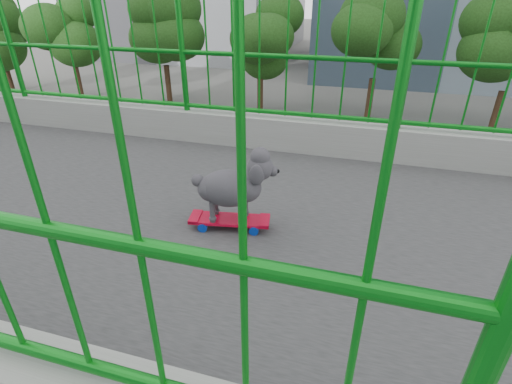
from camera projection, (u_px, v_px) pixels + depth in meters
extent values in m
cube|color=black|center=(269.00, 194.00, 17.56)|extent=(18.00, 90.00, 0.02)
cube|color=gray|center=(29.00, 109.00, 4.36)|extent=(0.20, 24.00, 0.30)
cylinder|color=#0C7317|center=(10.00, 44.00, 4.03)|extent=(0.04, 24.00, 0.04)
cylinder|color=#0C7317|center=(10.00, 44.00, 4.03)|extent=(0.06, 0.06, 1.10)
cylinder|color=black|center=(8.00, 75.00, 34.77)|extent=(0.44, 0.44, 2.80)
cylinder|color=black|center=(79.00, 83.00, 32.43)|extent=(0.44, 0.44, 2.62)
ellipsoid|color=#17320D|center=(71.00, 45.00, 31.01)|extent=(4.00, 4.00, 3.40)
cylinder|color=black|center=(168.00, 84.00, 31.15)|extent=(0.44, 0.44, 2.97)
ellipsoid|color=#17320D|center=(163.00, 38.00, 29.49)|extent=(4.80, 4.80, 4.08)
cylinder|color=black|center=(260.00, 94.00, 28.74)|extent=(0.44, 0.44, 2.73)
ellipsoid|color=#17320D|center=(260.00, 50.00, 27.26)|extent=(4.20, 4.20, 3.57)
cylinder|color=black|center=(370.00, 99.00, 27.09)|extent=(0.44, 0.44, 2.87)
ellipsoid|color=#17320D|center=(377.00, 49.00, 25.49)|extent=(4.60, 4.60, 3.91)
cylinder|color=black|center=(496.00, 112.00, 24.67)|extent=(0.44, 0.44, 2.66)
ellipsoid|color=#17320D|center=(511.00, 63.00, 23.25)|extent=(4.00, 4.00, 3.40)
cube|color=red|center=(230.00, 219.00, 2.44)|extent=(0.24, 0.53, 0.02)
cube|color=#99999E|center=(205.00, 221.00, 2.47)|extent=(0.10, 0.05, 0.02)
cylinder|color=#0830B2|center=(207.00, 217.00, 2.53)|extent=(0.04, 0.06, 0.06)
sphere|color=yellow|center=(207.00, 217.00, 2.53)|extent=(0.03, 0.03, 0.03)
cylinder|color=#0830B2|center=(203.00, 227.00, 2.41)|extent=(0.04, 0.06, 0.06)
sphere|color=yellow|center=(203.00, 227.00, 2.41)|extent=(0.03, 0.03, 0.03)
cube|color=#99999E|center=(255.00, 223.00, 2.44)|extent=(0.10, 0.05, 0.02)
cylinder|color=#0830B2|center=(256.00, 219.00, 2.50)|extent=(0.04, 0.06, 0.06)
sphere|color=yellow|center=(256.00, 219.00, 2.50)|extent=(0.03, 0.03, 0.03)
cylinder|color=#0830B2|center=(254.00, 231.00, 2.38)|extent=(0.04, 0.06, 0.06)
sphere|color=yellow|center=(254.00, 231.00, 2.38)|extent=(0.03, 0.03, 0.03)
ellipsoid|color=#272429|center=(228.00, 188.00, 2.34)|extent=(0.28, 0.38, 0.23)
sphere|color=#272429|center=(260.00, 167.00, 2.25)|extent=(0.16, 0.16, 0.16)
sphere|color=black|center=(277.00, 171.00, 2.24)|extent=(0.03, 0.03, 0.03)
sphere|color=#272429|center=(198.00, 180.00, 2.33)|extent=(0.08, 0.08, 0.08)
cylinder|color=#272429|center=(246.00, 205.00, 2.44)|extent=(0.03, 0.03, 0.15)
cylinder|color=#272429|center=(244.00, 214.00, 2.35)|extent=(0.03, 0.03, 0.15)
cylinder|color=#272429|center=(216.00, 204.00, 2.46)|extent=(0.03, 0.03, 0.15)
cylinder|color=#272429|center=(212.00, 212.00, 2.37)|extent=(0.03, 0.03, 0.15)
imported|color=#959599|center=(326.00, 162.00, 18.86)|extent=(2.15, 5.30, 1.54)
imported|color=black|center=(67.00, 115.00, 25.97)|extent=(1.85, 4.60, 1.57)
imported|color=silver|center=(192.00, 216.00, 14.53)|extent=(2.31, 5.00, 1.39)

